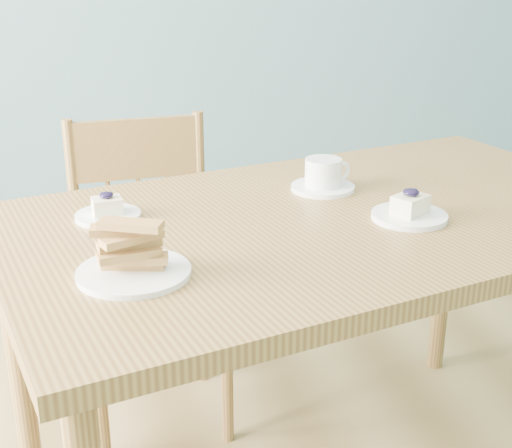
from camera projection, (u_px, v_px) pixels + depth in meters
name	position (u px, v px, depth m)	size (l,w,h in m)	color
dining_table	(334.00, 245.00, 1.67)	(1.67, 1.19, 0.81)	olive
dining_chair	(149.00, 275.00, 2.12)	(0.44, 0.42, 0.93)	olive
cheesecake_plate_near	(410.00, 211.00, 1.59)	(0.17, 0.17, 0.07)	white
cheesecake_plate_far	(108.00, 211.00, 1.60)	(0.15, 0.15, 0.06)	white
coffee_cup	(324.00, 177.00, 1.78)	(0.16, 0.16, 0.08)	white
biscotti_plate	(133.00, 257.00, 1.31)	(0.21, 0.21, 0.11)	white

